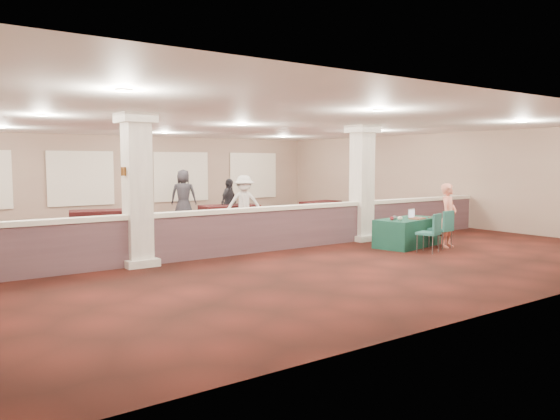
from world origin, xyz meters
TOP-DOWN VIEW (x-y plane):
  - ground at (0.00, 0.00)m, footprint 16.00×16.00m
  - wall_back at (0.00, 8.00)m, footprint 16.00×0.04m
  - wall_front at (0.00, -8.00)m, footprint 16.00×0.04m
  - wall_right at (8.00, 0.00)m, footprint 0.04×16.00m
  - ceiling at (0.00, 0.00)m, footprint 16.00×16.00m
  - partition_wall at (0.00, -1.50)m, footprint 15.60×0.28m
  - column_left at (-3.50, -1.50)m, footprint 0.72×0.72m
  - column_right at (3.00, -1.50)m, footprint 0.72×0.72m
  - sconce_left at (-3.78, -1.50)m, footprint 0.12×0.12m
  - sconce_right at (-3.22, -1.50)m, footprint 0.12×0.12m
  - near_table at (3.20, -3.00)m, footprint 2.04×1.30m
  - conf_chair_main at (3.69, -3.76)m, footprint 0.53×0.53m
  - conf_chair_side at (2.90, -4.03)m, footprint 0.60×0.60m
  - woman at (3.89, -3.74)m, footprint 0.68×0.56m
  - far_table_front_left at (-2.73, 2.01)m, footprint 1.93×1.29m
  - far_table_front_center at (-1.21, 1.91)m, footprint 1.64×0.87m
  - far_table_front_right at (3.46, 1.16)m, footprint 1.83×1.17m
  - far_table_back_left at (-2.57, 3.86)m, footprint 2.03×1.36m
  - far_table_back_center at (1.47, 3.20)m, footprint 1.97×1.13m
  - far_table_back_right at (6.00, 3.86)m, footprint 1.77×1.10m
  - attendee_b at (1.40, 2.16)m, footprint 1.25×1.02m
  - attendee_c at (1.63, 3.49)m, footprint 1.06×0.90m
  - attendee_d at (1.16, 6.01)m, footprint 1.08×0.94m
  - laptop_base at (3.50, -2.99)m, footprint 0.37×0.29m
  - laptop_screen at (3.48, -2.88)m, footprint 0.32×0.08m
  - screen_glow at (3.48, -2.88)m, footprint 0.29×0.06m
  - knitting at (3.30, -3.23)m, footprint 0.45×0.37m
  - yarn_cream at (2.68, -3.21)m, footprint 0.11×0.11m
  - yarn_red at (2.51, -3.09)m, footprint 0.10×0.10m
  - yarn_grey at (2.74, -2.97)m, footprint 0.10×0.10m
  - scissors at (3.89, -3.15)m, footprint 0.12×0.05m

SIDE VIEW (x-z plane):
  - ground at x=0.00m, z-range 0.00..0.00m
  - far_table_front_center at x=-1.21m, z-range 0.00..0.65m
  - far_table_back_right at x=6.00m, z-range 0.00..0.67m
  - far_table_front_right at x=3.46m, z-range 0.00..0.69m
  - far_table_front_left at x=-2.73m, z-range 0.00..0.72m
  - near_table at x=3.20m, z-range 0.00..0.73m
  - far_table_back_left at x=-2.57m, z-range 0.00..0.75m
  - far_table_back_center at x=1.47m, z-range 0.00..0.77m
  - conf_chair_side at x=2.90m, z-range 0.09..1.04m
  - partition_wall at x=0.00m, z-range 0.02..1.12m
  - conf_chair_main at x=3.69m, z-range 0.09..1.05m
  - scissors at x=3.89m, z-range 0.73..0.74m
  - laptop_base at x=3.50m, z-range 0.73..0.75m
  - knitting at x=3.30m, z-range 0.73..0.76m
  - yarn_red at x=2.51m, z-range 0.73..0.83m
  - yarn_grey at x=2.74m, z-range 0.73..0.83m
  - yarn_cream at x=2.68m, z-range 0.73..0.84m
  - attendee_c at x=1.63m, z-range 0.00..1.64m
  - woman at x=3.89m, z-range 0.00..1.65m
  - screen_glow at x=3.48m, z-range 0.75..0.94m
  - laptop_screen at x=3.48m, z-range 0.75..0.97m
  - attendee_b at x=1.40m, z-range 0.00..1.78m
  - attendee_d at x=1.16m, z-range 0.00..1.92m
  - wall_back at x=0.00m, z-range 0.00..3.20m
  - wall_front at x=0.00m, z-range 0.00..3.20m
  - wall_right at x=8.00m, z-range 0.00..3.20m
  - column_left at x=-3.50m, z-range 0.04..3.24m
  - column_right at x=3.00m, z-range 0.04..3.24m
  - sconce_left at x=-3.78m, z-range 1.91..2.09m
  - sconce_right at x=-3.22m, z-range 1.91..2.09m
  - ceiling at x=0.00m, z-range 3.19..3.21m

